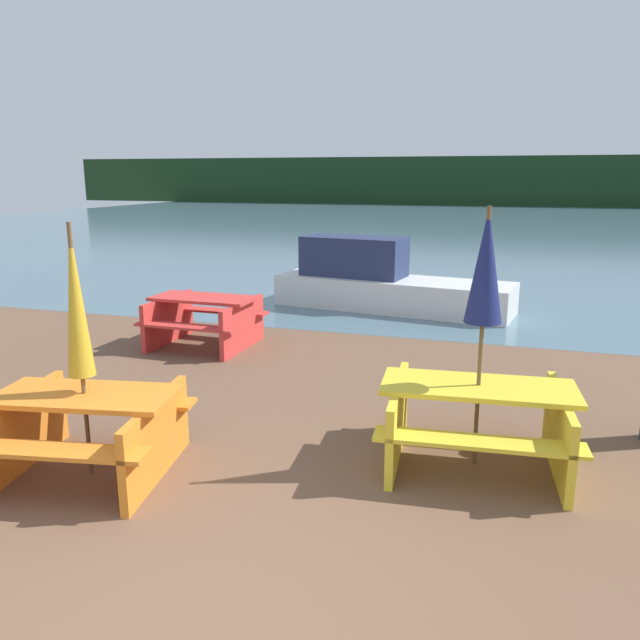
% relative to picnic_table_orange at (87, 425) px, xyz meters
% --- Properties ---
extents(water, '(60.00, 50.00, 0.00)m').
position_rel_picnic_table_orange_xyz_m(water, '(1.78, 30.35, -0.44)').
color(water, slate).
rests_on(water, ground_plane).
extents(far_treeline, '(80.00, 1.60, 4.00)m').
position_rel_picnic_table_orange_xyz_m(far_treeline, '(1.78, 50.35, 1.56)').
color(far_treeline, '#193319').
rests_on(far_treeline, water).
extents(picnic_table_orange, '(1.73, 1.63, 0.72)m').
position_rel_picnic_table_orange_xyz_m(picnic_table_orange, '(0.00, 0.00, 0.00)').
color(picnic_table_orange, orange).
rests_on(picnic_table_orange, ground_plane).
extents(picnic_table_yellow, '(1.78, 1.52, 0.74)m').
position_rel_picnic_table_orange_xyz_m(picnic_table_yellow, '(3.17, 1.19, 0.01)').
color(picnic_table_yellow, yellow).
rests_on(picnic_table_yellow, ground_plane).
extents(picnic_table_red, '(1.55, 1.40, 0.75)m').
position_rel_picnic_table_orange_xyz_m(picnic_table_red, '(-0.99, 4.00, 0.01)').
color(picnic_table_red, red).
rests_on(picnic_table_red, ground_plane).
extents(umbrella_gold, '(0.22, 0.22, 2.16)m').
position_rel_picnic_table_orange_xyz_m(umbrella_gold, '(-0.00, -0.00, 1.07)').
color(umbrella_gold, brown).
rests_on(umbrella_gold, ground_plane).
extents(umbrella_navy, '(0.32, 0.32, 2.28)m').
position_rel_picnic_table_orange_xyz_m(umbrella_navy, '(3.17, 1.19, 1.33)').
color(umbrella_navy, brown).
rests_on(umbrella_navy, ground_plane).
extents(boat, '(4.63, 1.88, 1.35)m').
position_rel_picnic_table_orange_xyz_m(boat, '(0.97, 7.49, 0.05)').
color(boat, silver).
rests_on(boat, water).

